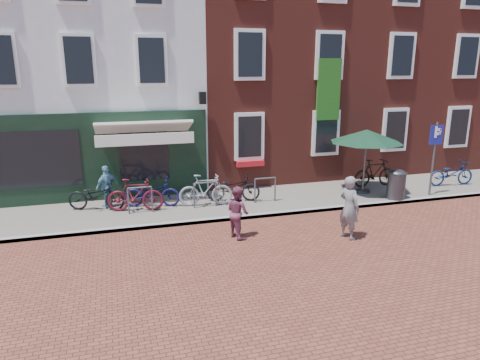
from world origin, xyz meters
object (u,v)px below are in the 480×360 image
object	(u,v)px
boy	(238,212)
bicycle_5	(375,173)
bicycle_0	(96,196)
bicycle_6	(451,173)
bicycle_4	(233,187)
litter_bin	(396,183)
bicycle_2	(152,192)
bicycle_3	(206,190)
woman	(349,208)
bicycle_1	(135,195)
parking_sign	(435,147)
parasol	(367,134)
cafe_person	(107,186)

from	to	relation	value
boy	bicycle_5	world-z (taller)	boy
bicycle_0	bicycle_6	distance (m)	12.66
boy	bicycle_4	size ratio (longest dim) A/B	0.80
litter_bin	bicycle_2	xyz separation A→B (m)	(-7.94, 1.44, -0.10)
boy	bicycle_3	xyz separation A→B (m)	(-0.32, 2.59, -0.09)
woman	bicycle_3	world-z (taller)	woman
bicycle_0	bicycle_1	xyz separation A→B (m)	(1.16, -0.44, 0.05)
bicycle_6	bicycle_4	bearing A→B (deg)	92.18
litter_bin	bicycle_4	distance (m)	5.47
parking_sign	bicycle_2	distance (m)	9.53
bicycle_0	bicycle_1	world-z (taller)	bicycle_1
parasol	bicycle_0	world-z (taller)	parasol
bicycle_1	bicycle_6	world-z (taller)	bicycle_1
litter_bin	bicycle_3	bearing A→B (deg)	170.41
bicycle_5	bicycle_6	size ratio (longest dim) A/B	0.97
bicycle_1	bicycle_4	distance (m)	3.16
parking_sign	bicycle_5	world-z (taller)	parking_sign
boy	bicycle_6	distance (m)	9.31
litter_bin	bicycle_4	world-z (taller)	litter_bin
bicycle_1	bicycle_3	size ratio (longest dim) A/B	1.00
parasol	bicycle_0	size ratio (longest dim) A/B	1.43
bicycle_0	bicycle_2	distance (m)	1.69
bicycle_4	woman	bearing A→B (deg)	-134.92
parking_sign	cafe_person	xyz separation A→B (m)	(-10.70, 1.75, -1.02)
boy	bicycle_2	xyz separation A→B (m)	(-1.98, 2.97, -0.14)
woman	bicycle_3	size ratio (longest dim) A/B	1.00
bicycle_0	bicycle_1	size ratio (longest dim) A/B	1.03
litter_bin	woman	world-z (taller)	woman
bicycle_0	litter_bin	bearing A→B (deg)	-81.61
bicycle_0	bicycle_5	distance (m)	9.81
bicycle_2	bicycle_3	bearing A→B (deg)	-89.81
boy	bicycle_1	xyz separation A→B (m)	(-2.50, 2.66, -0.09)
litter_bin	parasol	size ratio (longest dim) A/B	0.43
bicycle_2	parasol	bearing A→B (deg)	-80.35
bicycle_2	cafe_person	bearing A→B (deg)	88.19
bicycle_0	bicycle_5	size ratio (longest dim) A/B	1.03
woman	bicycle_4	xyz separation A→B (m)	(-2.14, 3.71, -0.29)
parking_sign	bicycle_4	bearing A→B (deg)	169.54
bicycle_5	bicycle_0	bearing A→B (deg)	89.23
woman	boy	size ratio (longest dim) A/B	1.21
boy	bicycle_0	world-z (taller)	boy
boy	bicycle_1	world-z (taller)	boy
woman	bicycle_1	world-z (taller)	woman
bicycle_1	bicycle_0	bearing A→B (deg)	80.10
parasol	bicycle_0	xyz separation A→B (m)	(-8.99, 0.57, -1.63)
woman	bicycle_2	xyz separation A→B (m)	(-4.77, 3.86, -0.29)
woman	cafe_person	size ratio (longest dim) A/B	1.27
bicycle_3	bicycle_4	xyz separation A→B (m)	(0.97, 0.23, -0.05)
parasol	parking_sign	bearing A→B (deg)	-24.95
boy	bicycle_0	distance (m)	4.80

